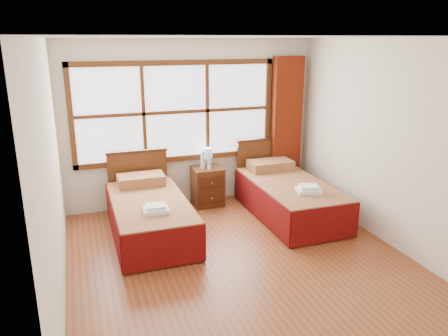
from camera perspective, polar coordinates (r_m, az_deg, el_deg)
name	(u,v)px	position (r m, az deg, el deg)	size (l,w,h in m)	color
floor	(242,264)	(5.35, 2.42, -12.38)	(4.50, 4.50, 0.00)	brown
ceiling	(245,37)	(4.68, 2.82, 16.72)	(4.50, 4.50, 0.00)	white
wall_back	(191,123)	(6.94, -4.28, 5.83)	(4.00, 4.00, 0.00)	silver
wall_left	(52,177)	(4.54, -21.58, -1.09)	(4.50, 4.50, 0.00)	silver
wall_right	(392,145)	(5.87, 21.08, 2.79)	(4.50, 4.50, 0.00)	silver
window	(176,112)	(6.81, -6.28, 7.29)	(3.16, 0.06, 1.56)	white
curtain	(286,127)	(7.40, 8.13, 5.37)	(0.50, 0.16, 2.30)	#681C0A
bed_left	(149,214)	(6.06, -9.73, -5.92)	(1.00, 2.02, 0.96)	#381A0B
bed_right	(288,196)	(6.68, 8.35, -3.61)	(1.03, 2.05, 1.00)	#381A0B
nightstand	(208,186)	(7.00, -2.15, -2.41)	(0.47, 0.46, 0.62)	#4D2811
towels_left	(156,209)	(5.51, -8.88, -5.28)	(0.33, 0.30, 0.09)	white
towels_right	(309,189)	(6.18, 11.05, -2.74)	(0.40, 0.37, 0.10)	white
lamp	(207,154)	(6.88, -2.19, 1.86)	(0.16, 0.16, 0.31)	gold
bottle_near	(203,161)	(6.86, -2.76, 0.98)	(0.07, 0.07, 0.27)	silver
bottle_far	(209,163)	(6.80, -1.94, 0.68)	(0.06, 0.06, 0.23)	silver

